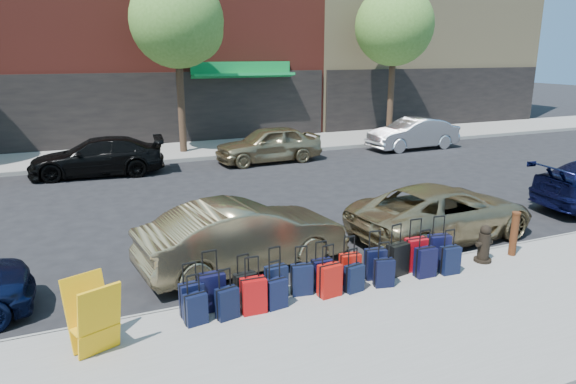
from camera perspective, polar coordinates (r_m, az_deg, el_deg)
name	(u,v)px	position (r m, az deg, el deg)	size (l,w,h in m)	color
ground	(242,219)	(13.65, -5.16, -3.06)	(120.00, 120.00, 0.00)	black
sidewalk_near	(376,338)	(8.21, 9.71, -15.71)	(60.00, 4.00, 0.15)	gray
sidewalk_far	(170,152)	(23.08, -12.97, 4.37)	(60.00, 4.00, 0.15)	gray
curb_near	(317,285)	(9.76, 3.21, -10.26)	(60.00, 0.08, 0.15)	gray
curb_far	(180,160)	(21.13, -11.96, 3.45)	(60.00, 0.08, 0.15)	gray
tree_center	(180,24)	(22.36, -11.87, 17.85)	(3.80, 3.80, 7.27)	black
tree_right	(397,28)	(26.59, 11.99, 17.38)	(3.80, 3.80, 7.27)	black
suitcase_front_0	(192,299)	(8.57, -10.64, -11.66)	(0.39, 0.24, 0.90)	black
suitcase_front_1	(212,292)	(8.68, -8.45, -10.90)	(0.43, 0.24, 1.03)	black
suitcase_front_2	(245,288)	(8.83, -4.80, -10.63)	(0.39, 0.24, 0.88)	black
suitcase_front_3	(276,281)	(9.03, -1.31, -9.89)	(0.39, 0.24, 0.91)	black
suitcase_front_4	(302,279)	(9.12, 1.55, -9.68)	(0.39, 0.25, 0.89)	black
suitcase_front_5	(322,274)	(9.34, 3.81, -9.07)	(0.37, 0.20, 0.89)	black
suitcase_front_6	(350,268)	(9.63, 6.89, -8.38)	(0.38, 0.23, 0.89)	#B1140B
suitcase_front_7	(375,264)	(9.86, 9.66, -7.85)	(0.41, 0.26, 0.93)	black
suitcase_front_8	(397,259)	(10.08, 12.06, -7.31)	(0.45, 0.29, 1.00)	black
suitcase_front_9	(416,254)	(10.38, 14.03, -6.71)	(0.44, 0.26, 1.03)	maroon
suitcase_front_10	(439,250)	(10.69, 16.39, -6.24)	(0.46, 0.30, 1.02)	black
suitcase_back_0	(196,309)	(8.34, -10.22, -12.64)	(0.37, 0.25, 0.82)	black
suitcase_back_1	(227,303)	(8.42, -6.77, -12.16)	(0.38, 0.27, 0.83)	black
suitcase_back_2	(253,295)	(8.53, -3.86, -11.40)	(0.41, 0.25, 0.96)	#A40A0B
suitcase_back_3	(276,293)	(8.68, -1.31, -11.19)	(0.37, 0.24, 0.82)	black
suitcase_back_5	(330,280)	(9.08, 4.65, -9.75)	(0.41, 0.27, 0.93)	#AB110B
suitcase_back_6	(354,278)	(9.31, 7.36, -9.48)	(0.36, 0.25, 0.80)	black
suitcase_back_7	(384,273)	(9.58, 10.61, -8.79)	(0.38, 0.27, 0.83)	black
suitcase_back_9	(425,262)	(10.14, 15.01, -7.53)	(0.39, 0.23, 0.92)	black
suitcase_back_10	(450,260)	(10.40, 17.54, -7.21)	(0.38, 0.23, 0.87)	black
fire_hydrant	(484,245)	(11.17, 20.95, -5.49)	(0.40, 0.35, 0.78)	black
bollard	(514,233)	(11.71, 23.83, -4.20)	(0.17, 0.17, 0.94)	#38190C
display_rack	(93,317)	(7.91, -20.81, -12.83)	(0.80, 0.83, 1.08)	#F2AB0D
car_near_1	(244,236)	(10.42, -4.96, -4.87)	(1.48, 4.24, 1.40)	#907F58
car_near_2	(443,212)	(12.62, 16.81, -2.13)	(2.14, 4.64, 1.29)	#96845C
car_far_1	(97,157)	(19.60, -20.42, 3.69)	(1.88, 4.63, 1.34)	black
car_far_2	(268,144)	(20.65, -2.18, 5.33)	(1.71, 4.26, 1.45)	#95835B
car_far_3	(413,134)	(24.18, 13.70, 6.32)	(1.49, 4.27, 1.41)	silver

